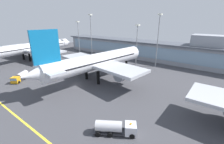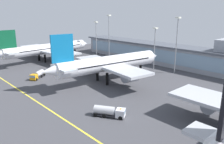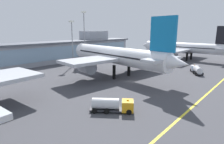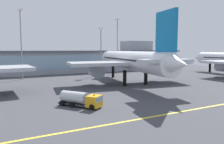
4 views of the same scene
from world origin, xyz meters
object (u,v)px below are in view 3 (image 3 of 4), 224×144
at_px(baggage_tug_near, 196,69).
at_px(apron_light_mast_far_east, 72,36).
at_px(airliner_far_right, 184,48).
at_px(airliner_near_right, 116,56).
at_px(fuel_tanker_truck, 113,105).
at_px(apron_light_mast_centre, 84,30).

xyz_separation_m(baggage_tug_near, apron_light_mast_far_east, (-22.10, 49.04, 12.31)).
xyz_separation_m(airliner_far_right, baggage_tug_near, (-30.93, -16.99, -5.25)).
bearing_deg(airliner_near_right, fuel_tanker_truck, 137.14).
bearing_deg(airliner_near_right, apron_light_mast_far_east, 3.93).
distance_m(airliner_far_right, apron_light_mast_centre, 56.44).
bearing_deg(airliner_far_right, apron_light_mast_centre, 51.44).
bearing_deg(fuel_tanker_truck, apron_light_mast_centre, 107.98).
height_order(airliner_near_right, apron_light_mast_centre, apron_light_mast_centre).
height_order(airliner_far_right, fuel_tanker_truck, airliner_far_right).
bearing_deg(apron_light_mast_centre, airliner_far_right, -38.92).
height_order(airliner_far_right, baggage_tug_near, airliner_far_right).
bearing_deg(fuel_tanker_truck, airliner_near_right, 92.67).
xyz_separation_m(airliner_far_right, fuel_tanker_truck, (-78.91, -15.52, -5.25)).
height_order(airliner_near_right, baggage_tug_near, airliner_near_right).
bearing_deg(apron_light_mast_centre, fuel_tanker_truck, -125.26).
distance_m(airliner_near_right, airliner_far_right, 55.04).
height_order(apron_light_mast_centre, apron_light_mast_far_east, apron_light_mast_centre).
bearing_deg(airliner_near_right, baggage_tug_near, -123.83).
height_order(baggage_tug_near, apron_light_mast_centre, apron_light_mast_centre).
bearing_deg(apron_light_mast_far_east, airliner_near_right, -93.79).
xyz_separation_m(airliner_far_right, apron_light_mast_far_east, (-53.03, 32.05, 7.06)).
bearing_deg(airliner_near_right, apron_light_mast_centre, -13.04).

